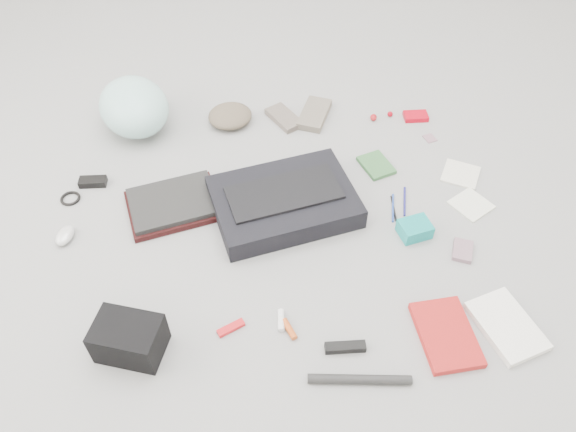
{
  "coord_description": "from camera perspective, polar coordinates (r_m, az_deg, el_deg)",
  "views": [
    {
      "loc": [
        -0.16,
        -1.29,
        1.49
      ],
      "look_at": [
        0.0,
        0.0,
        0.05
      ],
      "focal_mm": 35.0,
      "sensor_mm": 36.0,
      "label": 1
    }
  ],
  "objects": [
    {
      "name": "accordion_wallet",
      "position": [
        1.98,
        12.75,
        -1.29
      ],
      "size": [
        0.12,
        0.1,
        0.05
      ],
      "primitive_type": "cube",
      "rotation": [
        0.0,
        0.0,
        0.21
      ],
      "color": "teal",
      "rests_on": "ground_plane"
    },
    {
      "name": "napkin_top",
      "position": [
        2.25,
        17.14,
        4.09
      ],
      "size": [
        0.18,
        0.18,
        0.01
      ],
      "primitive_type": "cube",
      "rotation": [
        0.0,
        0.0,
        1.05
      ],
      "color": "silver",
      "rests_on": "ground_plane"
    },
    {
      "name": "notepad",
      "position": [
        2.2,
        8.94,
        5.12
      ],
      "size": [
        0.14,
        0.16,
        0.02
      ],
      "primitive_type": "cube",
      "rotation": [
        0.0,
        0.0,
        0.31
      ],
      "color": "#336434",
      "rests_on": "ground_plane"
    },
    {
      "name": "altoids_tin",
      "position": [
        2.47,
        12.84,
        9.85
      ],
      "size": [
        0.1,
        0.07,
        0.02
      ],
      "primitive_type": "cube",
      "rotation": [
        0.0,
        0.0,
        -0.04
      ],
      "color": "red",
      "rests_on": "ground_plane"
    },
    {
      "name": "mouse",
      "position": [
        2.07,
        -21.72,
        -1.84
      ],
      "size": [
        0.08,
        0.1,
        0.03
      ],
      "primitive_type": "ellipsoid",
      "rotation": [
        0.0,
        0.0,
        -0.29
      ],
      "color": "silver",
      "rests_on": "ground_plane"
    },
    {
      "name": "power_brick",
      "position": [
        2.23,
        -19.21,
        3.31
      ],
      "size": [
        0.1,
        0.05,
        0.03
      ],
      "primitive_type": "cube",
      "rotation": [
        0.0,
        0.0,
        -0.07
      ],
      "color": "black",
      "rests_on": "ground_plane"
    },
    {
      "name": "mitten_left",
      "position": [
        2.39,
        -0.4,
        9.94
      ],
      "size": [
        0.16,
        0.19,
        0.03
      ],
      "primitive_type": "cube",
      "rotation": [
        0.0,
        0.0,
        0.49
      ],
      "color": "#6D6157",
      "rests_on": "ground_plane"
    },
    {
      "name": "bike_helmet",
      "position": [
        2.39,
        -15.37,
        10.65
      ],
      "size": [
        0.37,
        0.41,
        0.2
      ],
      "primitive_type": "ellipsoid",
      "rotation": [
        0.0,
        0.0,
        0.35
      ],
      "color": "#B6F1EC",
      "rests_on": "ground_plane"
    },
    {
      "name": "lollipop_b",
      "position": [
        2.42,
        8.68,
        9.89
      ],
      "size": [
        0.04,
        0.04,
        0.03
      ],
      "primitive_type": "sphere",
      "rotation": [
        0.0,
        0.0,
        -0.35
      ],
      "color": "maroon",
      "rests_on": "ground_plane"
    },
    {
      "name": "toiletry_tube_orange",
      "position": [
        1.72,
        0.13,
        -11.41
      ],
      "size": [
        0.04,
        0.07,
        0.02
      ],
      "primitive_type": "cylinder",
      "rotation": [
        1.57,
        0.0,
        0.36
      ],
      "color": "#C44D1A",
      "rests_on": "ground_plane"
    },
    {
      "name": "lollipop_a",
      "position": [
        2.42,
        8.68,
        9.84
      ],
      "size": [
        0.03,
        0.03,
        0.03
      ],
      "primitive_type": "sphere",
      "rotation": [
        0.0,
        0.0,
        0.14
      ],
      "color": "#AE1A1E",
      "rests_on": "ground_plane"
    },
    {
      "name": "camera_bag",
      "position": [
        1.7,
        -15.84,
        -11.89
      ],
      "size": [
        0.22,
        0.19,
        0.12
      ],
      "primitive_type": "cube",
      "rotation": [
        0.0,
        0.0,
        -0.34
      ],
      "color": "black",
      "rests_on": "ground_plane"
    },
    {
      "name": "stamp_sheet",
      "position": [
        2.38,
        14.21,
        7.67
      ],
      "size": [
        0.05,
        0.06,
        0.0
      ],
      "primitive_type": "cube",
      "rotation": [
        0.0,
        0.0,
        0.27
      ],
      "color": "gray",
      "rests_on": "ground_plane"
    },
    {
      "name": "card_deck",
      "position": [
        1.98,
        17.31,
        -3.37
      ],
      "size": [
        0.09,
        0.11,
        0.02
      ],
      "primitive_type": "cube",
      "rotation": [
        0.0,
        0.0,
        -0.41
      ],
      "color": "gray",
      "rests_on": "ground_plane"
    },
    {
      "name": "laptop",
      "position": [
        2.05,
        -11.59,
        1.44
      ],
      "size": [
        0.35,
        0.28,
        0.02
      ],
      "primitive_type": "cube",
      "rotation": [
        0.0,
        0.0,
        0.22
      ],
      "color": "black",
      "rests_on": "laptop_sleeve"
    },
    {
      "name": "pen_navy",
      "position": [
        2.09,
        11.76,
        1.48
      ],
      "size": [
        0.05,
        0.14,
        0.01
      ],
      "primitive_type": "cylinder",
      "rotation": [
        1.57,
        0.0,
        -0.26
      ],
      "color": "navy",
      "rests_on": "ground_plane"
    },
    {
      "name": "messenger_bag",
      "position": [
        1.99,
        -0.41,
        1.45
      ],
      "size": [
        0.55,
        0.44,
        0.08
      ],
      "primitive_type": "cube",
      "rotation": [
        0.0,
        0.0,
        0.2
      ],
      "color": "black",
      "rests_on": "ground_plane"
    },
    {
      "name": "cable_coil",
      "position": [
        2.2,
        -21.24,
        1.68
      ],
      "size": [
        0.09,
        0.09,
        0.01
      ],
      "primitive_type": "torus",
      "rotation": [
        0.0,
        0.0,
        -0.32
      ],
      "color": "black",
      "rests_on": "ground_plane"
    },
    {
      "name": "ground_plane",
      "position": [
        1.97,
        0.0,
        -0.97
      ],
      "size": [
        4.0,
        4.0,
        0.0
      ],
      "primitive_type": "plane",
      "color": "gray"
    },
    {
      "name": "toiletry_tube_white",
      "position": [
        1.73,
        -0.71,
        -10.54
      ],
      "size": [
        0.03,
        0.07,
        0.02
      ],
      "primitive_type": "cylinder",
      "rotation": [
        1.57,
        0.0,
        -0.09
      ],
      "color": "silver",
      "rests_on": "ground_plane"
    },
    {
      "name": "beanie",
      "position": [
        2.39,
        -5.91,
        10.08
      ],
      "size": [
        0.22,
        0.21,
        0.06
      ],
      "primitive_type": "ellipsoid",
      "rotation": [
        0.0,
        0.0,
        0.25
      ],
      "color": "brown",
      "rests_on": "ground_plane"
    },
    {
      "name": "laptop_sleeve",
      "position": [
        2.06,
        -11.5,
        1.04
      ],
      "size": [
        0.37,
        0.31,
        0.02
      ],
      "primitive_type": "cube",
      "rotation": [
        0.0,
        0.0,
        0.22
      ],
      "color": "black",
      "rests_on": "ground_plane"
    },
    {
      "name": "lollipop_c",
      "position": [
        2.46,
        10.33,
        10.16
      ],
      "size": [
        0.02,
        0.02,
        0.02
      ],
      "primitive_type": "sphere",
      "rotation": [
        0.0,
        0.0,
        -0.06
      ],
      "color": "#9C0311",
      "rests_on": "ground_plane"
    },
    {
      "name": "multitool",
      "position": [
        1.73,
        -5.82,
        -11.24
      ],
      "size": [
        0.09,
        0.06,
        0.01
      ],
      "primitive_type": "cube",
      "rotation": [
        0.0,
        0.0,
        0.42
      ],
      "color": "red",
      "rests_on": "ground_plane"
    },
    {
      "name": "bike_pump",
      "position": [
        1.65,
        7.29,
        -16.14
      ],
      "size": [
        0.29,
        0.07,
        0.03
      ],
      "primitive_type": "cylinder",
      "rotation": [
        0.0,
        1.57,
        -0.14
      ],
      "color": "black",
      "rests_on": "ground_plane"
    },
    {
      "name": "book_white",
      "position": [
        1.84,
        21.32,
        -10.36
      ],
      "size": [
        0.21,
        0.26,
        0.02
      ],
      "primitive_type": "cube",
      "rotation": [
        0.0,
        0.0,
        0.28
      ],
      "color": "white",
      "rests_on": "ground_plane"
    },
    {
      "name": "mitten_right",
      "position": [
        2.41,
        2.69,
        10.3
      ],
      "size": [
        0.18,
        0.23,
        0.03
      ],
      "primitive_type": "cube",
      "rotation": [
        0.0,
        0.0,
        -0.42
      ],
      "color": "slate",
      "rests_on": "ground_plane"
    },
    {
      "name": "book_red",
      "position": [
        1.77,
        15.76,
        -11.51
      ],
      "size": [
        0.17,
        0.24,
        0.02
      ],
      "primitive_type": "cube",
      "rotation": [
        0.0,
        0.0,
        0.05
      ],
      "color": "red",
      "rests_on": "ground_plane"
    },
    {
      "name": "napkin_bottom",
      "position": [
        2.14,
        18.1,
        1.1
      ],
      "size": [
        0.17,
        0.17,
        0.01
      ],
      "primitive_type": "cube",
      "rotation": [
        0.0,
        0.0,
        0.52
      ],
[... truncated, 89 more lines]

